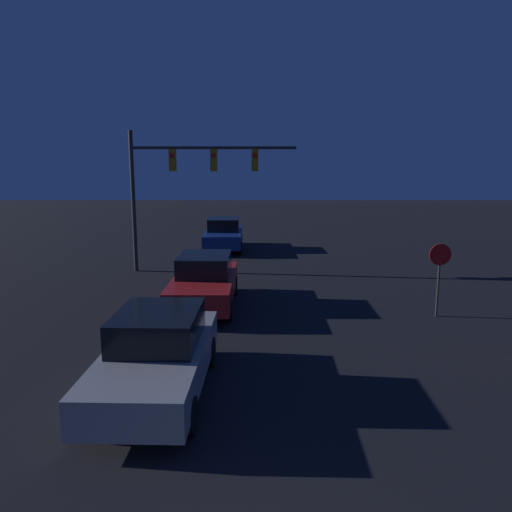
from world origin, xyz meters
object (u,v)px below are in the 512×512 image
(car_mid, at_px, (206,281))
(stop_sign, at_px, (441,267))
(car_near, at_px, (159,354))
(traffic_signal_mast, at_px, (184,174))
(car_far, at_px, (225,234))

(car_mid, height_order, stop_sign, stop_sign)
(car_mid, relative_size, stop_sign, 2.14)
(car_near, height_order, traffic_signal_mast, traffic_signal_mast)
(car_near, height_order, stop_sign, stop_sign)
(traffic_signal_mast, distance_m, stop_sign, 11.08)
(car_mid, distance_m, stop_sign, 7.32)
(car_near, bearing_deg, car_mid, -91.26)
(car_mid, bearing_deg, traffic_signal_mast, -74.96)
(car_far, relative_size, stop_sign, 2.14)
(traffic_signal_mast, relative_size, stop_sign, 3.09)
(car_near, xyz_separation_m, traffic_signal_mast, (-1.08, 11.67, 3.32))
(car_mid, xyz_separation_m, traffic_signal_mast, (-1.39, 5.39, 3.32))
(car_far, bearing_deg, traffic_signal_mast, 75.58)
(car_far, bearing_deg, stop_sign, 120.30)
(car_far, xyz_separation_m, stop_sign, (7.26, -12.00, 0.72))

